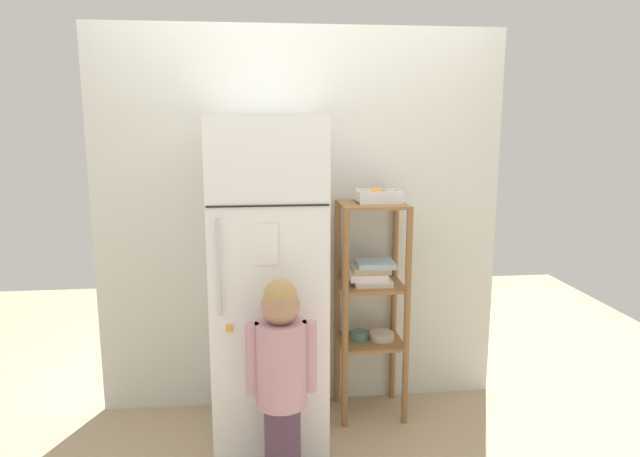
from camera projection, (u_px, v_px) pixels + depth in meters
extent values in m
plane|color=tan|center=(308.00, 430.00, 3.23)|extent=(6.00, 6.00, 0.00)
cube|color=silver|center=(301.00, 222.00, 3.39)|extent=(2.38, 0.03, 2.24)
cube|color=white|center=(268.00, 281.00, 3.06)|extent=(0.58, 0.66, 1.74)
cube|color=black|center=(268.00, 206.00, 2.65)|extent=(0.57, 0.01, 0.01)
cylinder|color=silver|center=(219.00, 267.00, 2.66)|extent=(0.02, 0.02, 0.46)
cube|color=white|center=(264.00, 244.00, 2.68)|extent=(0.13, 0.01, 0.19)
cube|color=#490ACE|center=(252.00, 337.00, 2.76)|extent=(0.04, 0.01, 0.04)
cube|color=yellow|center=(277.00, 346.00, 2.78)|extent=(0.04, 0.02, 0.04)
cube|color=#426EE0|center=(270.00, 355.00, 2.79)|extent=(0.04, 0.02, 0.03)
cube|color=gold|center=(229.00, 329.00, 2.74)|extent=(0.03, 0.01, 0.03)
cube|color=#C30C64|center=(298.00, 377.00, 2.82)|extent=(0.03, 0.01, 0.03)
cube|color=blue|center=(303.00, 348.00, 2.80)|extent=(0.04, 0.01, 0.04)
cube|color=red|center=(283.00, 335.00, 2.77)|extent=(0.04, 0.02, 0.04)
cube|color=#51394E|center=(282.00, 444.00, 2.71)|extent=(0.17, 0.10, 0.41)
cylinder|color=#BF8C99|center=(281.00, 364.00, 2.64)|extent=(0.24, 0.24, 0.39)
sphere|color=#BF8C99|center=(280.00, 319.00, 2.67)|extent=(0.10, 0.10, 0.10)
sphere|color=#A87A5B|center=(280.00, 306.00, 2.59)|extent=(0.18, 0.18, 0.18)
sphere|color=tan|center=(280.00, 295.00, 2.58)|extent=(0.15, 0.15, 0.15)
cylinder|color=#BF8C99|center=(253.00, 359.00, 2.62)|extent=(0.07, 0.07, 0.34)
cylinder|color=#BF8C99|center=(310.00, 356.00, 2.65)|extent=(0.07, 0.07, 0.34)
cylinder|color=olive|center=(345.00, 321.00, 3.16)|extent=(0.04, 0.04, 1.26)
cylinder|color=olive|center=(407.00, 318.00, 3.20)|extent=(0.04, 0.04, 1.26)
cylinder|color=olive|center=(337.00, 303.00, 3.46)|extent=(0.04, 0.04, 1.26)
cylinder|color=olive|center=(394.00, 301.00, 3.50)|extent=(0.04, 0.04, 1.26)
cube|color=olive|center=(373.00, 205.00, 3.21)|extent=(0.37, 0.33, 0.02)
cube|color=olive|center=(371.00, 285.00, 3.30)|extent=(0.37, 0.33, 0.02)
cube|color=olive|center=(370.00, 341.00, 3.36)|extent=(0.37, 0.33, 0.02)
cube|color=silver|center=(372.00, 281.00, 3.29)|extent=(0.22, 0.19, 0.03)
cube|color=white|center=(367.00, 275.00, 3.29)|extent=(0.22, 0.20, 0.04)
cube|color=#C6AD8E|center=(370.00, 268.00, 3.29)|extent=(0.22, 0.19, 0.04)
cube|color=#99B2C6|center=(375.00, 264.00, 3.26)|extent=(0.22, 0.20, 0.03)
cylinder|color=#4C7266|center=(359.00, 336.00, 3.35)|extent=(0.10, 0.10, 0.05)
cylinder|color=beige|center=(382.00, 336.00, 3.37)|extent=(0.15, 0.15, 0.04)
cube|color=white|center=(379.00, 202.00, 3.24)|extent=(0.24, 0.16, 0.01)
cube|color=white|center=(382.00, 198.00, 3.15)|extent=(0.24, 0.01, 0.07)
cube|color=white|center=(376.00, 194.00, 3.31)|extent=(0.24, 0.01, 0.07)
cube|color=white|center=(358.00, 196.00, 3.22)|extent=(0.01, 0.16, 0.07)
cube|color=white|center=(399.00, 196.00, 3.24)|extent=(0.01, 0.16, 0.07)
sphere|color=#CB5B31|center=(384.00, 196.00, 3.24)|extent=(0.06, 0.06, 0.06)
sphere|color=orange|center=(377.00, 194.00, 3.25)|extent=(0.08, 0.08, 0.08)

